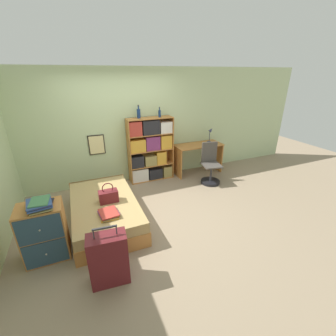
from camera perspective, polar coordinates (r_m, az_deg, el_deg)
ground_plane at (r=4.41m, az=-6.39°, el=-11.10°), size 14.00×14.00×0.00m
wall_back at (r=5.30m, az=-12.01°, el=9.85°), size 10.00×0.09×2.60m
bed at (r=4.21m, az=-15.76°, el=-10.27°), size 1.09×1.87×0.43m
handbag at (r=3.96m, az=-14.88°, el=-6.86°), size 0.31×0.17×0.36m
book_stack_on_bed at (r=3.65m, az=-14.85°, el=-11.11°), size 0.32×0.37×0.06m
suitcase at (r=3.07m, az=-14.80°, el=-21.46°), size 0.49×0.29×0.84m
dresser at (r=3.68m, az=-28.90°, el=-14.12°), size 0.57×0.45×0.83m
magazine_pile_on_dresser at (r=3.41m, az=-29.75°, el=-7.97°), size 0.33×0.39×0.11m
bookcase at (r=5.40m, az=-4.57°, el=4.56°), size 1.07×0.32×1.53m
bottle_green at (r=5.17m, az=-7.46°, el=13.64°), size 0.08×0.08×0.29m
bottle_brown at (r=5.26m, az=-2.16°, el=13.71°), size 0.06×0.06×0.22m
desk at (r=5.88m, az=7.66°, el=3.75°), size 1.23×0.53×0.78m
desk_lamp at (r=6.00m, az=10.75°, el=8.86°), size 0.15×0.10×0.39m
desk_chair at (r=5.47m, az=10.68°, el=-0.47°), size 0.48×0.49×0.97m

